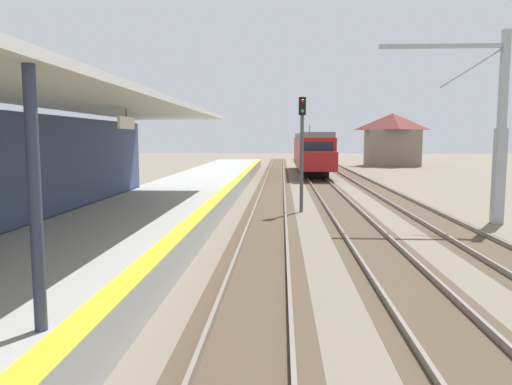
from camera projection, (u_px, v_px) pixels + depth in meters
name	position (u px, v px, depth m)	size (l,w,h in m)	color
station_platform	(148.00, 218.00, 18.11)	(5.00, 80.00, 0.91)	#999993
station_building_with_canopy	(25.00, 165.00, 12.87)	(4.85, 24.00, 4.43)	#4C4C4C
track_pair_nearest_platform	(269.00, 213.00, 21.89)	(2.34, 120.00, 0.16)	#4C3D2D
track_pair_middle	(346.00, 214.00, 21.72)	(2.34, 120.00, 0.16)	#4C3D2D
track_pair_far_side	(424.00, 214.00, 21.54)	(2.34, 120.00, 0.16)	#4C3D2D
approaching_train	(312.00, 151.00, 47.10)	(2.93, 19.60, 4.76)	maroon
rail_signal_post	(302.00, 142.00, 22.20)	(0.32, 0.34, 5.20)	#4C4C4C
catenary_pylon_far_side	(493.00, 132.00, 19.16)	(5.00, 0.40, 7.50)	#9EA3A8
distant_trackside_house	(392.00, 139.00, 59.86)	(6.60, 5.28, 6.40)	#7F705B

